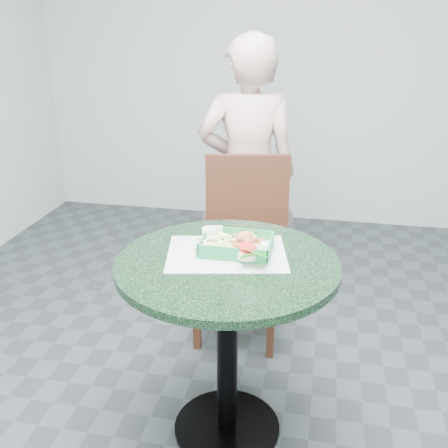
% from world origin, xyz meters
% --- Properties ---
extents(floor, '(4.00, 5.00, 0.02)m').
position_xyz_m(floor, '(0.00, 0.00, 0.00)').
color(floor, '#303335').
rests_on(floor, ground).
extents(wall_back, '(4.00, 0.04, 2.80)m').
position_xyz_m(wall_back, '(0.00, 2.50, 1.40)').
color(wall_back, silver).
rests_on(wall_back, ground).
extents(cafe_table, '(0.81, 0.81, 0.75)m').
position_xyz_m(cafe_table, '(0.00, 0.00, 0.58)').
color(cafe_table, black).
rests_on(cafe_table, floor).
extents(dining_chair, '(0.43, 0.43, 0.93)m').
position_xyz_m(dining_chair, '(-0.07, 0.80, 0.53)').
color(dining_chair, '#483122').
rests_on(dining_chair, floor).
extents(diner_person, '(0.62, 0.47, 1.54)m').
position_xyz_m(diner_person, '(-0.10, 1.11, 0.77)').
color(diner_person, '#C49E94').
rests_on(diner_person, floor).
extents(placemat, '(0.49, 0.41, 0.00)m').
position_xyz_m(placemat, '(-0.01, 0.06, 0.75)').
color(placemat, '#ADBAB5').
rests_on(placemat, cafe_table).
extents(food_basket, '(0.26, 0.19, 0.05)m').
position_xyz_m(food_basket, '(0.02, 0.08, 0.77)').
color(food_basket, '#1F8647').
rests_on(food_basket, placemat).
extents(crab_sandwich, '(0.11, 0.11, 0.07)m').
position_xyz_m(crab_sandwich, '(0.05, 0.08, 0.80)').
color(crab_sandwich, gold).
rests_on(crab_sandwich, food_basket).
extents(fries_pile, '(0.15, 0.15, 0.05)m').
position_xyz_m(fries_pile, '(-0.07, 0.09, 0.79)').
color(fries_pile, beige).
rests_on(fries_pile, food_basket).
extents(sauce_ramekin, '(0.05, 0.05, 0.03)m').
position_xyz_m(sauce_ramekin, '(-0.10, 0.14, 0.80)').
color(sauce_ramekin, white).
rests_on(sauce_ramekin, food_basket).
extents(garnish_cup, '(0.11, 0.11, 0.04)m').
position_xyz_m(garnish_cup, '(0.08, -0.00, 0.79)').
color(garnish_cup, silver).
rests_on(garnish_cup, food_basket).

